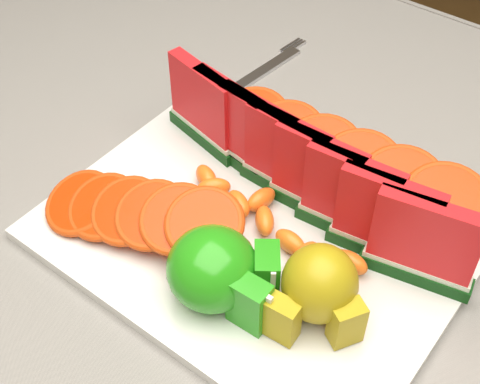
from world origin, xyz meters
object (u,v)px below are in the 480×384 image
object	(u,v)px
apple_cluster	(220,272)
fork	(258,74)
platter	(254,236)
pear_cluster	(319,288)

from	to	relation	value
apple_cluster	fork	xyz separation A→B (m)	(-0.18, 0.31, -0.04)
platter	apple_cluster	bearing A→B (deg)	-75.69
platter	fork	world-z (taller)	platter
platter	pear_cluster	distance (m)	0.12
platter	fork	size ratio (longest dim) A/B	2.05
fork	platter	bearing A→B (deg)	-54.29
apple_cluster	pear_cluster	world-z (taller)	pear_cluster
platter	pear_cluster	bearing A→B (deg)	-23.39
platter	pear_cluster	world-z (taller)	pear_cluster
pear_cluster	fork	distance (m)	0.38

